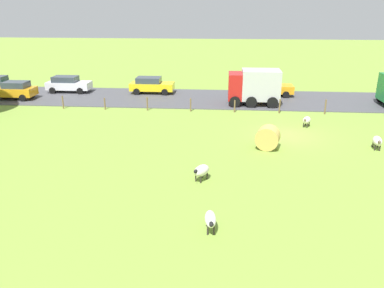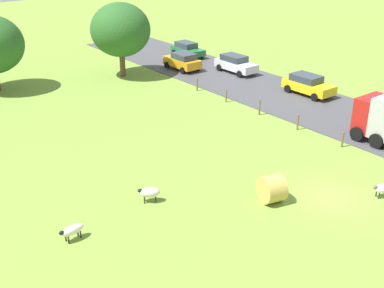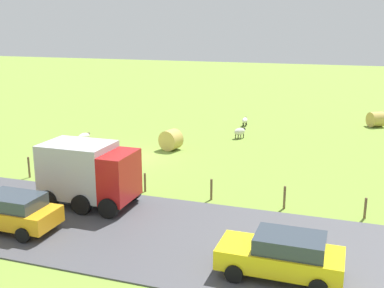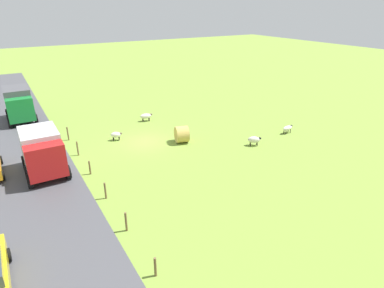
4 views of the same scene
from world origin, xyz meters
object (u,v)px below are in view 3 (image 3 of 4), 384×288
at_px(car_1, 282,255).
at_px(sheep_0, 95,156).
at_px(sheep_2, 245,120).
at_px(hay_bale_1, 376,119).
at_px(sheep_3, 84,137).
at_px(sheep_1, 240,132).
at_px(hay_bale_0, 171,140).
at_px(truck_0, 89,172).
at_px(car_0, 10,211).

bearing_deg(car_1, sheep_0, -127.23).
bearing_deg(sheep_2, sheep_0, -24.38).
xyz_separation_m(hay_bale_1, car_1, (28.16, -3.95, 0.25)).
xyz_separation_m(sheep_0, sheep_3, (-4.36, -3.47, 0.02)).
height_order(sheep_3, car_1, car_1).
height_order(sheep_0, sheep_1, sheep_1).
height_order(hay_bale_0, hay_bale_1, hay_bale_0).
height_order(truck_0, car_1, truck_0).
height_order(hay_bale_0, car_0, car_0).
bearing_deg(hay_bale_0, sheep_0, -34.65).
distance_m(sheep_3, car_0, 15.33).
bearing_deg(hay_bale_0, truck_0, 0.53).
height_order(sheep_1, car_0, car_0).
height_order(sheep_3, hay_bale_0, hay_bale_0).
xyz_separation_m(sheep_0, sheep_1, (-9.82, 7.19, 0.03)).
distance_m(sheep_0, car_1, 16.93).
bearing_deg(hay_bale_1, hay_bale_0, -47.13).
height_order(hay_bale_1, car_0, car_0).
height_order(sheep_3, car_0, car_0).
bearing_deg(sheep_0, hay_bale_1, 135.79).
height_order(sheep_1, sheep_3, sheep_1).
relative_size(sheep_0, car_1, 0.25).
relative_size(sheep_2, truck_0, 0.28).
height_order(hay_bale_0, car_1, car_1).
bearing_deg(hay_bale_0, sheep_2, 161.56).
bearing_deg(sheep_1, sheep_3, -62.88).
height_order(sheep_0, car_1, car_1).
height_order(sheep_0, car_0, car_0).
distance_m(hay_bale_0, truck_0, 11.29).
bearing_deg(hay_bale_1, truck_0, -29.89).
bearing_deg(sheep_3, car_1, 49.25).
bearing_deg(sheep_1, sheep_0, -36.20).
distance_m(hay_bale_1, car_1, 28.44).
relative_size(hay_bale_0, truck_0, 0.32).
bearing_deg(car_0, sheep_2, 168.80).
bearing_deg(car_0, car_1, 89.13).
bearing_deg(sheep_1, car_0, -15.44).
xyz_separation_m(sheep_1, sheep_3, (5.46, -10.66, -0.01)).
relative_size(hay_bale_1, car_1, 0.30).
xyz_separation_m(sheep_2, hay_bale_1, (-3.46, 10.88, 0.13)).
bearing_deg(truck_0, car_0, -25.62).
distance_m(hay_bale_0, car_0, 15.00).
distance_m(truck_0, car_1, 10.77).
bearing_deg(sheep_0, truck_0, 28.33).
relative_size(sheep_0, car_0, 0.24).
bearing_deg(truck_0, sheep_1, 167.03).
xyz_separation_m(sheep_2, car_0, (24.52, -4.85, 0.38)).
height_order(sheep_1, car_1, car_1).
distance_m(sheep_2, hay_bale_0, 10.13).
xyz_separation_m(sheep_0, hay_bale_0, (-4.84, 3.35, 0.21)).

